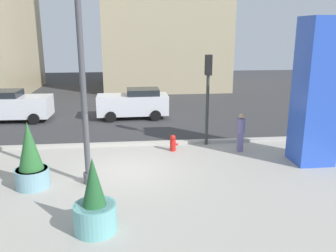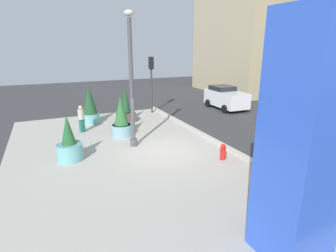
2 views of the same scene
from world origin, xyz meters
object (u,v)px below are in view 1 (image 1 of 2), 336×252
object	(u,v)px
potted_plant_by_pillar	(31,160)
potted_plant_near_left	(95,206)
car_curb_west	(15,106)
pedestrian_by_curb	(241,130)
lamp_post	(83,94)
car_intersection	(134,103)
traffic_light_far_side	(208,85)
art_pillar_blue	(316,93)
fire_hydrant	(173,143)

from	to	relation	value
potted_plant_by_pillar	potted_plant_near_left	xyz separation A→B (m)	(2.39, -3.04, -0.24)
car_curb_west	pedestrian_by_curb	distance (m)	13.42
lamp_post	car_curb_west	size ratio (longest dim) A/B	1.63
lamp_post	car_intersection	distance (m)	9.96
potted_plant_near_left	car_curb_west	xyz separation A→B (m)	(-5.77, 12.73, 0.19)
car_curb_west	potted_plant_near_left	bearing A→B (deg)	-65.60
traffic_light_far_side	pedestrian_by_curb	distance (m)	2.53
potted_plant_near_left	car_curb_west	bearing A→B (deg)	114.40
lamp_post	potted_plant_near_left	distance (m)	4.02
art_pillar_blue	traffic_light_far_side	distance (m)	4.60
potted_plant_by_pillar	traffic_light_far_side	bearing A→B (deg)	30.19
lamp_post	art_pillar_blue	size ratio (longest dim) A/B	1.14
art_pillar_blue	potted_plant_by_pillar	bearing A→B (deg)	-172.92
traffic_light_far_side	art_pillar_blue	bearing A→B (deg)	-35.95
potted_plant_near_left	potted_plant_by_pillar	bearing A→B (deg)	128.19
art_pillar_blue	pedestrian_by_curb	world-z (taller)	art_pillar_blue
pedestrian_by_curb	art_pillar_blue	bearing A→B (deg)	-33.21
traffic_light_far_side	car_curb_west	bearing A→B (deg)	151.18
potted_plant_near_left	car_intersection	bearing A→B (deg)	84.55
car_intersection	pedestrian_by_curb	size ratio (longest dim) A/B	2.49
art_pillar_blue	potted_plant_near_left	xyz separation A→B (m)	(-8.25, -4.36, -2.13)
car_curb_west	lamp_post	bearing A→B (deg)	-61.24
potted_plant_near_left	fire_hydrant	distance (m)	6.92
traffic_light_far_side	pedestrian_by_curb	xyz separation A→B (m)	(1.29, -1.11, -1.87)
potted_plant_near_left	traffic_light_far_side	xyz separation A→B (m)	(4.53, 7.06, 2.09)
potted_plant_near_left	car_intersection	xyz separation A→B (m)	(1.21, 12.69, 0.18)
pedestrian_by_curb	car_curb_west	bearing A→B (deg)	149.69
fire_hydrant	pedestrian_by_curb	world-z (taller)	pedestrian_by_curb
lamp_post	art_pillar_blue	xyz separation A→B (m)	(8.77, 1.21, -0.32)
lamp_post	fire_hydrant	distance (m)	5.40
traffic_light_far_side	potted_plant_near_left	bearing A→B (deg)	-122.66
fire_hydrant	pedestrian_by_curb	bearing A→B (deg)	-6.50
potted_plant_by_pillar	fire_hydrant	size ratio (longest dim) A/B	3.09
potted_plant_near_left	car_curb_west	world-z (taller)	potted_plant_near_left
fire_hydrant	car_intersection	distance (m)	6.63
potted_plant_near_left	car_intersection	size ratio (longest dim) A/B	0.49
car_curb_west	potted_plant_by_pillar	bearing A→B (deg)	-70.74
lamp_post	car_curb_west	bearing A→B (deg)	118.76
potted_plant_by_pillar	car_intersection	world-z (taller)	potted_plant_by_pillar
lamp_post	fire_hydrant	world-z (taller)	lamp_post
potted_plant_near_left	art_pillar_blue	bearing A→B (deg)	27.84
lamp_post	traffic_light_far_side	world-z (taller)	lamp_post
potted_plant_by_pillar	car_intersection	distance (m)	10.30
potted_plant_near_left	car_intersection	distance (m)	12.75
potted_plant_by_pillar	car_curb_west	xyz separation A→B (m)	(-3.39, 9.69, -0.05)
potted_plant_by_pillar	car_curb_west	distance (m)	10.27
car_curb_west	pedestrian_by_curb	world-z (taller)	car_curb_west
car_curb_west	art_pillar_blue	bearing A→B (deg)	-30.82
art_pillar_blue	car_curb_west	world-z (taller)	art_pillar_blue
fire_hydrant	traffic_light_far_side	size ratio (longest dim) A/B	0.18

